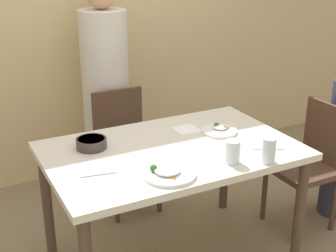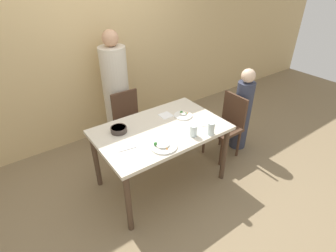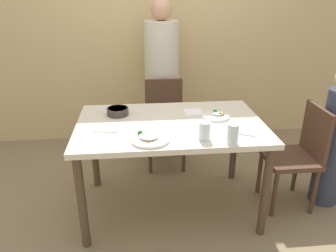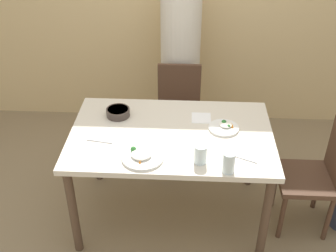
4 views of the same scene
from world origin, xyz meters
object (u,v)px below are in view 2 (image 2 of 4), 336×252
Objects in this scene: chair_adult_spot at (130,121)px; plate_rice_adult at (183,115)px; person_child at (242,112)px; chair_child_spot at (227,124)px; person_adult at (117,94)px; glass_water_tall at (193,131)px; bowl_curry at (119,129)px.

plate_rice_adult is (0.34, -0.72, 0.31)m from chair_adult_spot.
person_child is (1.30, -0.82, 0.09)m from chair_adult_spot.
chair_child_spot is at bearing -9.06° from plate_rice_adult.
person_adult is 7.56× the size of plate_rice_adult.
plate_rice_adult is at bearing 173.65° from person_child.
person_adult is at bearing 96.57° from glass_water_tall.
glass_water_tall is (0.17, -1.45, 0.09)m from person_adult.
chair_child_spot is 0.96m from glass_water_tall.
glass_water_tall reaches higher than bowl_curry.
person_adult reaches higher than person_child.
person_adult is 1.03m from bowl_curry.
bowl_curry is 0.81× the size of plate_rice_adult.
chair_adult_spot is 0.53× the size of person_adult.
glass_water_tall is at bearing -40.91° from bowl_curry.
chair_adult_spot is at bearing 147.60° from person_child.
plate_rice_adult is at bearing -9.78° from bowl_curry.
chair_adult_spot reaches higher than plate_rice_adult.
chair_child_spot is at bearing 18.25° from glass_water_tall.
chair_adult_spot is 0.80m from bowl_curry.
person_child reaches higher than bowl_curry.
chair_child_spot is at bearing -9.44° from bowl_curry.
person_adult reaches higher than plate_rice_adult.
plate_rice_adult is (-0.67, 0.11, 0.31)m from chair_child_spot.
chair_child_spot is 4.04× the size of plate_rice_adult.
chair_child_spot is 0.53× the size of person_adult.
glass_water_tall is at bearing -83.43° from person_adult.
bowl_curry is 1.39× the size of glass_water_tall.
person_adult is 12.99× the size of glass_water_tall.
plate_rice_adult is at bearing 65.90° from glass_water_tall.
bowl_curry is 0.78m from plate_rice_adult.
bowl_curry is (-0.43, -0.94, 0.06)m from person_adult.
plate_rice_adult is 1.72× the size of glass_water_tall.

